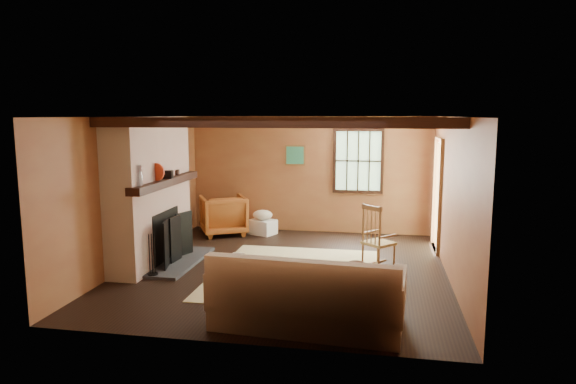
% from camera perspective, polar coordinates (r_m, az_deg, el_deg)
% --- Properties ---
extents(ground, '(5.50, 5.50, 0.00)m').
position_cam_1_polar(ground, '(8.26, -0.31, -8.53)').
color(ground, black).
rests_on(ground, ground).
extents(room_envelope, '(5.02, 5.52, 2.44)m').
position_cam_1_polar(room_envelope, '(8.15, 1.54, 2.97)').
color(room_envelope, '#9A5E36').
rests_on(room_envelope, ground).
extents(fireplace, '(1.02, 2.30, 2.40)m').
position_cam_1_polar(fireplace, '(8.69, -14.90, -0.51)').
color(fireplace, '#98483B').
rests_on(fireplace, ground).
extents(rug, '(2.50, 3.00, 0.01)m').
position_cam_1_polar(rug, '(8.04, 0.85, -9.00)').
color(rug, '#C8B385').
rests_on(rug, ground).
extents(rocking_chair, '(0.79, 0.81, 1.04)m').
position_cam_1_polar(rocking_chair, '(8.34, 9.87, -5.38)').
color(rocking_chair, tan).
rests_on(rocking_chair, ground).
extents(sofa, '(2.26, 1.13, 0.89)m').
position_cam_1_polar(sofa, '(6.04, 2.20, -11.92)').
color(sofa, beige).
rests_on(sofa, ground).
extents(firewood_pile, '(0.61, 0.11, 0.22)m').
position_cam_1_polar(firewood_pile, '(10.96, -8.27, -3.74)').
color(firewood_pile, '#4F3621').
rests_on(firewood_pile, ground).
extents(laundry_basket, '(0.61, 0.55, 0.30)m').
position_cam_1_polar(laundry_basket, '(10.57, -2.83, -3.89)').
color(laundry_basket, white).
rests_on(laundry_basket, ground).
extents(basket_pillow, '(0.43, 0.36, 0.20)m').
position_cam_1_polar(basket_pillow, '(10.52, -2.84, -2.55)').
color(basket_pillow, beige).
rests_on(basket_pillow, laundry_basket).
extents(armchair, '(1.18, 1.19, 0.81)m').
position_cam_1_polar(armchair, '(10.57, -7.19, -2.55)').
color(armchair, '#BF6026').
rests_on(armchair, ground).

